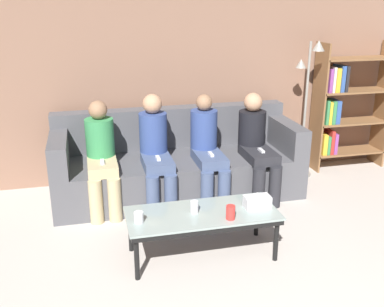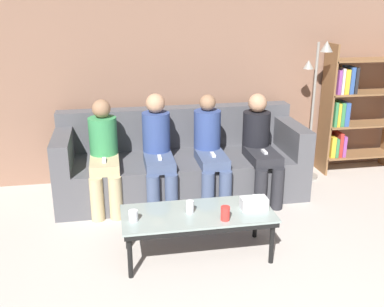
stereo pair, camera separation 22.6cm
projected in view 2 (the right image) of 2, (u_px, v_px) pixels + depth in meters
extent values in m
cube|color=#8C6651|center=(173.00, 69.00, 5.14)|extent=(12.00, 0.06, 2.60)
cube|color=#515156|center=(182.00, 175.00, 4.94)|extent=(2.64, 0.93, 0.44)
cube|color=#515156|center=(176.00, 127.00, 5.13)|extent=(2.64, 0.20, 0.46)
cube|color=#515156|center=(63.00, 149.00, 4.61)|extent=(0.18, 0.93, 0.32)
cube|color=#515156|center=(290.00, 136.00, 5.03)|extent=(0.18, 0.93, 0.32)
cube|color=#8C9E99|center=(198.00, 214.00, 3.69)|extent=(1.25, 0.53, 0.02)
cube|color=black|center=(198.00, 217.00, 3.70)|extent=(1.22, 0.52, 0.04)
cylinder|color=black|center=(130.00, 258.00, 3.46)|extent=(0.04, 0.04, 0.34)
cylinder|color=black|center=(272.00, 244.00, 3.66)|extent=(0.04, 0.04, 0.34)
cylinder|color=black|center=(127.00, 231.00, 3.86)|extent=(0.04, 0.04, 0.34)
cylinder|color=black|center=(255.00, 220.00, 4.06)|extent=(0.04, 0.04, 0.34)
cylinder|color=silver|center=(190.00, 207.00, 3.67)|extent=(0.07, 0.07, 0.10)
cylinder|color=silver|center=(133.00, 216.00, 3.54)|extent=(0.08, 0.08, 0.09)
cylinder|color=red|center=(225.00, 213.00, 3.55)|extent=(0.07, 0.07, 0.12)
cube|color=white|center=(254.00, 203.00, 3.74)|extent=(0.22, 0.12, 0.10)
sphere|color=white|center=(254.00, 196.00, 3.72)|extent=(0.04, 0.04, 0.04)
cube|color=brown|center=(326.00, 110.00, 5.41)|extent=(0.02, 0.32, 1.58)
cube|color=brown|center=(355.00, 154.00, 5.68)|extent=(0.91, 0.32, 0.02)
cube|color=gold|center=(329.00, 145.00, 5.57)|extent=(0.06, 0.24, 0.26)
cube|color=#38844C|center=(333.00, 146.00, 5.58)|extent=(0.04, 0.24, 0.23)
cube|color=red|center=(337.00, 143.00, 5.58)|extent=(0.04, 0.24, 0.30)
cube|color=#8E4293|center=(341.00, 145.00, 5.60)|extent=(0.04, 0.24, 0.26)
cube|color=brown|center=(359.00, 124.00, 5.55)|extent=(0.91, 0.32, 0.02)
cube|color=#38844C|center=(332.00, 113.00, 5.43)|extent=(0.04, 0.24, 0.30)
cube|color=gold|center=(335.00, 114.00, 5.44)|extent=(0.04, 0.24, 0.28)
cube|color=#38844C|center=(339.00, 113.00, 5.45)|extent=(0.05, 0.24, 0.29)
cube|color=#33569E|center=(343.00, 113.00, 5.46)|extent=(0.06, 0.24, 0.29)
cube|color=brown|center=(363.00, 93.00, 5.42)|extent=(0.91, 0.32, 0.02)
cube|color=#8E4293|center=(335.00, 81.00, 5.31)|extent=(0.04, 0.24, 0.28)
cube|color=silver|center=(339.00, 80.00, 5.31)|extent=(0.03, 0.24, 0.30)
cube|color=gold|center=(343.00, 81.00, 5.32)|extent=(0.06, 0.24, 0.29)
cube|color=#33569E|center=(348.00, 79.00, 5.33)|extent=(0.05, 0.24, 0.31)
cube|color=#232328|center=(352.00, 79.00, 5.34)|extent=(0.04, 0.24, 0.31)
cube|color=brown|center=(367.00, 60.00, 5.29)|extent=(0.91, 0.32, 0.02)
cylinder|color=gray|center=(307.00, 176.00, 5.48)|extent=(0.26, 0.26, 0.02)
cylinder|color=gray|center=(312.00, 113.00, 5.22)|extent=(0.03, 0.03, 1.61)
cone|color=gray|center=(327.00, 46.00, 4.99)|extent=(0.14, 0.14, 0.12)
cone|color=gray|center=(309.00, 64.00, 5.06)|extent=(0.12, 0.12, 0.10)
cylinder|color=tan|center=(97.00, 199.00, 4.35)|extent=(0.13, 0.13, 0.44)
cylinder|color=tan|center=(116.00, 198.00, 4.38)|extent=(0.13, 0.13, 0.44)
cube|color=tan|center=(105.00, 165.00, 4.47)|extent=(0.29, 0.42, 0.10)
cylinder|color=#388E51|center=(103.00, 140.00, 4.60)|extent=(0.29, 0.29, 0.48)
sphere|color=#997051|center=(101.00, 109.00, 4.49)|extent=(0.19, 0.19, 0.19)
cube|color=white|center=(104.00, 160.00, 4.41)|extent=(0.04, 0.12, 0.02)
cylinder|color=#47567A|center=(153.00, 197.00, 4.41)|extent=(0.13, 0.13, 0.44)
cylinder|color=#47567A|center=(171.00, 195.00, 4.44)|extent=(0.13, 0.13, 0.44)
cube|color=#47567A|center=(159.00, 162.00, 4.55)|extent=(0.29, 0.46, 0.10)
cylinder|color=#334784|center=(156.00, 136.00, 4.69)|extent=(0.29, 0.29, 0.51)
sphere|color=tan|center=(155.00, 103.00, 4.58)|extent=(0.20, 0.20, 0.20)
cube|color=white|center=(160.00, 157.00, 4.48)|extent=(0.04, 0.12, 0.02)
cylinder|color=#47567A|center=(208.00, 193.00, 4.49)|extent=(0.13, 0.13, 0.44)
cylinder|color=#47567A|center=(225.00, 192.00, 4.52)|extent=(0.13, 0.13, 0.44)
cube|color=#47567A|center=(212.00, 159.00, 4.63)|extent=(0.29, 0.47, 0.10)
cylinder|color=#334784|center=(207.00, 134.00, 4.79)|extent=(0.29, 0.29, 0.51)
sphere|color=#997051|center=(208.00, 103.00, 4.67)|extent=(0.17, 0.17, 0.17)
cube|color=white|center=(213.00, 155.00, 4.57)|extent=(0.04, 0.12, 0.02)
cylinder|color=#28282D|center=(260.00, 190.00, 4.57)|extent=(0.13, 0.13, 0.44)
cylinder|color=#28282D|center=(277.00, 188.00, 4.60)|extent=(0.13, 0.13, 0.44)
cube|color=#28282D|center=(263.00, 156.00, 4.72)|extent=(0.30, 0.49, 0.10)
cylinder|color=black|center=(256.00, 133.00, 4.89)|extent=(0.30, 0.30, 0.47)
sphere|color=tan|center=(258.00, 103.00, 4.78)|extent=(0.20, 0.20, 0.20)
cube|color=white|center=(264.00, 152.00, 4.65)|extent=(0.04, 0.12, 0.02)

